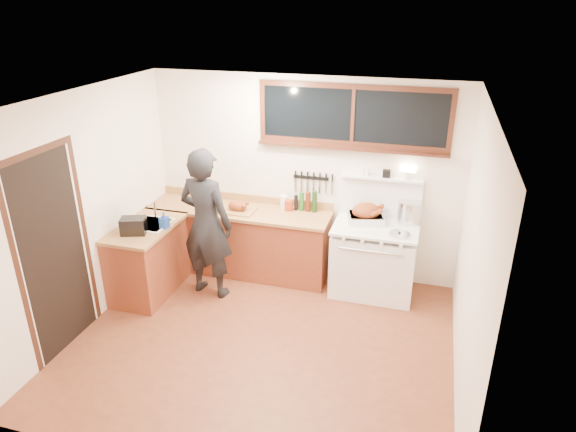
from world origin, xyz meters
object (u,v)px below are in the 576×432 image
(roast_turkey, at_px, (366,214))
(man, at_px, (206,224))
(vintage_stove, at_px, (374,257))
(cutting_board, at_px, (238,207))

(roast_turkey, bearing_deg, man, -159.47)
(man, bearing_deg, roast_turkey, 20.53)
(vintage_stove, bearing_deg, man, -163.09)
(man, distance_m, roast_turkey, 1.95)
(cutting_board, distance_m, roast_turkey, 1.64)
(vintage_stove, relative_size, roast_turkey, 3.16)
(vintage_stove, distance_m, cutting_board, 1.84)
(man, xyz_separation_m, cutting_board, (0.19, 0.57, 0.01))
(man, bearing_deg, vintage_stove, 16.91)
(cutting_board, height_order, roast_turkey, roast_turkey)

